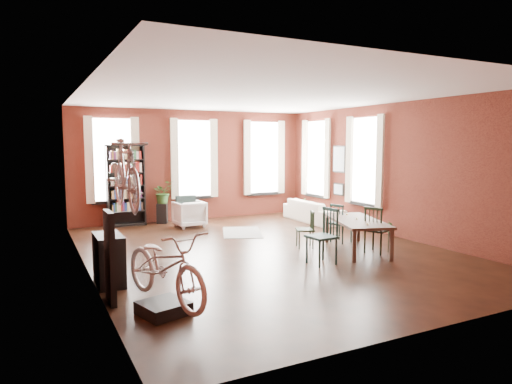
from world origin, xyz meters
TOP-DOWN VIEW (x-y plane):
  - room at (0.25, 0.62)m, footprint 9.00×9.04m
  - dining_table at (1.69, -0.86)m, footprint 1.47×2.12m
  - dining_chair_a at (0.45, -1.39)m, footprint 0.50×0.50m
  - dining_chair_b at (0.90, -0.12)m, footprint 0.48×0.48m
  - dining_chair_c at (1.98, -1.17)m, footprint 0.57×0.57m
  - dining_chair_d at (1.93, -0.02)m, footprint 0.50×0.50m
  - bookshelf at (-2.00, 4.30)m, footprint 1.00×0.32m
  - white_armchair at (-0.53, 3.37)m, footprint 0.78×0.74m
  - cream_sofa at (2.95, 2.60)m, footprint 0.61×2.08m
  - striped_rug at (0.39, 2.00)m, footprint 1.42×1.74m
  - bike_trainer at (-2.86, -2.55)m, footprint 0.70×0.70m
  - bike_wall_rack at (-3.40, -1.80)m, footprint 0.16×0.60m
  - console_table at (-3.28, -0.90)m, footprint 0.40×0.80m
  - plant_stand at (-1.03, 4.24)m, footprint 0.37×0.37m
  - plant_by_sofa at (3.15, 3.57)m, footprint 0.34×0.58m
  - plant_small at (3.37, -0.07)m, footprint 0.32×0.43m
  - bicycle_floor at (-2.83, -2.59)m, footprint 0.88×1.11m
  - bicycle_hung at (-3.15, -1.80)m, footprint 0.47×1.00m
  - plant_on_stand at (-1.00, 4.26)m, footprint 0.77×0.81m

SIDE VIEW (x-z plane):
  - striped_rug at x=0.39m, z-range 0.00..0.01m
  - plant_small at x=3.37m, z-range 0.00..0.14m
  - bike_trainer at x=-2.86m, z-range 0.00..0.16m
  - plant_by_sofa at x=3.15m, z-range 0.00..0.25m
  - plant_stand at x=-1.03m, z-range 0.00..0.56m
  - dining_table at x=1.69m, z-range 0.00..0.66m
  - white_armchair at x=-0.53m, z-range 0.00..0.77m
  - dining_chair_b at x=0.90m, z-range 0.00..0.79m
  - console_table at x=-3.28m, z-range 0.00..0.80m
  - cream_sofa at x=2.95m, z-range 0.00..0.81m
  - dining_chair_d at x=1.93m, z-range 0.00..0.87m
  - dining_chair_c at x=1.98m, z-range 0.00..0.95m
  - dining_chair_a at x=0.45m, z-range 0.00..1.03m
  - bike_wall_rack at x=-3.40m, z-range 0.00..1.30m
  - plant_on_stand at x=-1.00m, z-range 0.56..1.06m
  - bicycle_floor at x=-2.83m, z-range 0.16..2.02m
  - bookshelf at x=-2.00m, z-range 0.00..2.20m
  - bicycle_hung at x=-3.15m, z-range 1.30..2.96m
  - room at x=0.25m, z-range 0.53..3.75m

